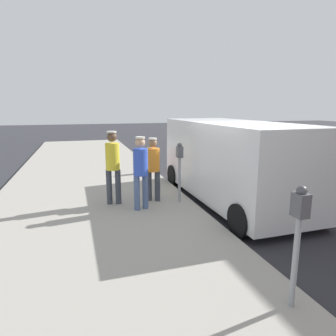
{
  "coord_description": "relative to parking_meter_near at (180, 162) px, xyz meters",
  "views": [
    {
      "loc": [
        3.71,
        6.06,
        2.53
      ],
      "look_at": [
        1.65,
        -0.8,
        1.05
      ],
      "focal_mm": 31.63,
      "sensor_mm": 36.0,
      "label": 1
    }
  ],
  "objects": [
    {
      "name": "pedestrian_in_yellow",
      "position": [
        1.61,
        -0.33,
        0.02
      ],
      "size": [
        0.36,
        0.34,
        1.81
      ],
      "color": "#383D47",
      "rests_on": "sidewalk_slab"
    },
    {
      "name": "parked_van",
      "position": [
        -1.5,
        -0.07,
        -0.03
      ],
      "size": [
        2.2,
        5.23,
        2.15
      ],
      "color": "white",
      "rests_on": "ground"
    },
    {
      "name": "fire_hydrant",
      "position": [
        0.1,
        -3.53,
        -0.61
      ],
      "size": [
        0.24,
        0.24,
        0.86
      ],
      "color": "red",
      "rests_on": "sidewalk_slab"
    },
    {
      "name": "pedestrian_in_orange",
      "position": [
        0.61,
        -0.3,
        -0.11
      ],
      "size": [
        0.34,
        0.34,
        1.62
      ],
      "color": "#383D47",
      "rests_on": "sidewalk_slab"
    },
    {
      "name": "pedestrian_in_blue",
      "position": [
        1.04,
        0.26,
        -0.04
      ],
      "size": [
        0.35,
        0.34,
        1.72
      ],
      "color": "#4C608C",
      "rests_on": "sidewalk_slab"
    },
    {
      "name": "sidewalk_slab",
      "position": [
        2.15,
        0.8,
        -1.11
      ],
      "size": [
        5.0,
        32.0,
        0.15
      ],
      "primitive_type": "cube",
      "color": "#9E998E",
      "rests_on": "ground"
    },
    {
      "name": "parking_meter_near",
      "position": [
        0.0,
        0.0,
        0.0
      ],
      "size": [
        0.14,
        0.18,
        1.52
      ],
      "color": "gray",
      "rests_on": "sidewalk_slab"
    },
    {
      "name": "parking_meter_far",
      "position": [
        0.0,
        4.22,
        0.0
      ],
      "size": [
        0.14,
        0.18,
        1.52
      ],
      "color": "gray",
      "rests_on": "sidewalk_slab"
    },
    {
      "name": "ground_plane",
      "position": [
        -1.35,
        0.8,
        -1.18
      ],
      "size": [
        80.0,
        80.0,
        0.0
      ],
      "primitive_type": "plane",
      "color": "#2D2D33"
    }
  ]
}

